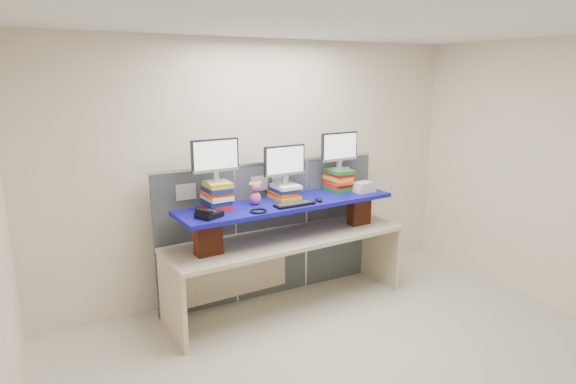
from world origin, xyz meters
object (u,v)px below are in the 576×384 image
monitor_center (285,162)px  desk_phone (208,214)px  blue_board (288,203)px  desk (288,251)px  monitor_left (215,158)px  keyboard (295,204)px  monitor_right (339,148)px

monitor_center → desk_phone: monitor_center is taller
blue_board → desk: bearing=176.7°
monitor_left → keyboard: bearing=-22.2°
monitor_right → desk: bearing=-170.9°
desk → blue_board: bearing=-3.3°
monitor_center → desk_phone: size_ratio=1.79×
monitor_center → keyboard: monitor_center is taller
monitor_left → monitor_right: 1.47m
monitor_right → desk_phone: (-1.64, -0.32, -0.44)m
desk → blue_board: blue_board is taller
blue_board → keyboard: (-0.02, -0.17, 0.03)m
desk → monitor_left: bearing=170.8°
monitor_center → desk: bearing=-104.9°
blue_board → desk_phone: (-0.91, -0.16, 0.05)m
monitor_right → desk_phone: 1.73m
keyboard → desk_phone: size_ratio=1.58×
blue_board → monitor_left: (-0.74, 0.08, 0.52)m
keyboard → desk_phone: 0.89m
keyboard → monitor_right: bearing=22.0°
keyboard → monitor_center: bearing=79.7°
desk → blue_board: size_ratio=1.13×
monitor_center → keyboard: bearing=-101.7°
monitor_center → monitor_right: (0.71, 0.04, 0.09)m
monitor_center → keyboard: 0.47m
desk → monitor_right: (0.73, 0.16, 1.01)m
monitor_left → desk_phone: 0.55m
monitor_right → keyboard: bearing=-159.4°
monitor_left → desk_phone: (-0.17, -0.23, -0.47)m
monitor_left → blue_board: bearing=-9.2°
desk → monitor_right: monitor_right is taller
keyboard → desk_phone: (-0.89, 0.01, 0.02)m
desk → blue_board: (0.00, 0.00, 0.51)m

